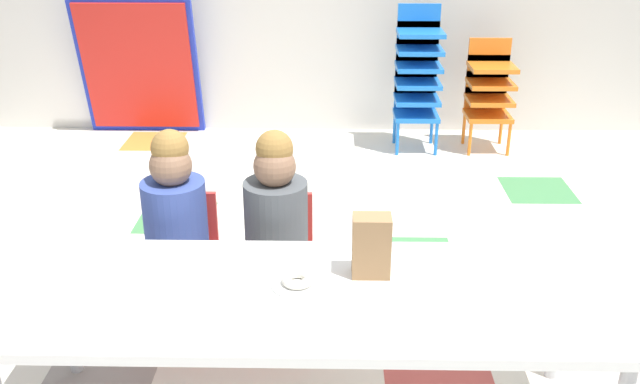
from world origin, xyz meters
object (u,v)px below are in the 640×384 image
object	(u,v)px
folded_activity_table	(139,67)
paper_plate_near_edge	(298,284)
kid_chair_orange_stack	(489,88)
kid_chair_blue_stack	(418,71)
craft_table	(310,303)
donut_powdered_on_plate	(298,279)
paper_bag_brown	(371,246)
seated_child_middle_seat	(276,217)
seated_child_near_camera	(176,216)

from	to	relation	value
folded_activity_table	paper_plate_near_edge	distance (m)	3.48
kid_chair_orange_stack	kid_chair_blue_stack	bearing A→B (deg)	179.95
craft_table	kid_chair_orange_stack	bearing A→B (deg)	67.95
craft_table	kid_chair_orange_stack	size ratio (longest dim) A/B	2.58
kid_chair_blue_stack	donut_powdered_on_plate	distance (m)	3.04
folded_activity_table	paper_bag_brown	bearing A→B (deg)	-62.74
seated_child_middle_seat	paper_bag_brown	world-z (taller)	seated_child_middle_seat
folded_activity_table	paper_bag_brown	xyz separation A→B (m)	(1.61, -3.13, 0.14)
kid_chair_orange_stack	folded_activity_table	bearing A→B (deg)	174.33
craft_table	kid_chair_blue_stack	size ratio (longest dim) A/B	1.98
paper_plate_near_edge	seated_child_middle_seat	bearing A→B (deg)	101.72
craft_table	paper_bag_brown	world-z (taller)	paper_bag_brown
seated_child_near_camera	seated_child_middle_seat	distance (m)	0.41
seated_child_near_camera	kid_chair_blue_stack	xyz separation A→B (m)	(1.25, 2.40, 0.02)
seated_child_middle_seat	craft_table	bearing A→B (deg)	-75.25
paper_plate_near_edge	kid_chair_orange_stack	bearing A→B (deg)	67.02
kid_chair_orange_stack	paper_bag_brown	bearing A→B (deg)	-109.26
paper_bag_brown	donut_powdered_on_plate	bearing A→B (deg)	-162.16
seated_child_near_camera	kid_chair_orange_stack	size ratio (longest dim) A/B	1.15
seated_child_near_camera	paper_plate_near_edge	size ratio (longest dim) A/B	5.10
craft_table	seated_child_middle_seat	distance (m)	0.61
kid_chair_orange_stack	donut_powdered_on_plate	size ratio (longest dim) A/B	7.35
seated_child_near_camera	donut_powdered_on_plate	distance (m)	0.76
kid_chair_orange_stack	paper_bag_brown	world-z (taller)	kid_chair_orange_stack
craft_table	paper_plate_near_edge	size ratio (longest dim) A/B	11.45
paper_plate_near_edge	donut_powdered_on_plate	bearing A→B (deg)	0.00
kid_chair_blue_stack	kid_chair_orange_stack	size ratio (longest dim) A/B	1.30
kid_chair_orange_stack	paper_plate_near_edge	bearing A→B (deg)	-112.98
seated_child_middle_seat	folded_activity_table	xyz separation A→B (m)	(-1.25, 2.66, -0.02)
folded_activity_table	paper_plate_near_edge	world-z (taller)	folded_activity_table
paper_bag_brown	donut_powdered_on_plate	world-z (taller)	paper_bag_brown
seated_child_middle_seat	paper_bag_brown	distance (m)	0.61
paper_bag_brown	craft_table	bearing A→B (deg)	-150.59
folded_activity_table	craft_table	bearing A→B (deg)	-66.60
seated_child_middle_seat	paper_bag_brown	xyz separation A→B (m)	(0.36, -0.47, 0.12)
donut_powdered_on_plate	seated_child_near_camera	bearing A→B (deg)	133.74
seated_child_middle_seat	kid_chair_orange_stack	xyz separation A→B (m)	(1.36, 2.40, -0.10)
seated_child_middle_seat	kid_chair_blue_stack	distance (m)	2.54
kid_chair_orange_stack	donut_powdered_on_plate	bearing A→B (deg)	-112.98
craft_table	paper_plate_near_edge	xyz separation A→B (m)	(-0.04, 0.04, 0.05)
paper_plate_near_edge	paper_bag_brown	bearing A→B (deg)	17.84
seated_child_near_camera	kid_chair_orange_stack	distance (m)	2.98
kid_chair_orange_stack	paper_plate_near_edge	xyz separation A→B (m)	(-1.25, -2.95, 0.11)
seated_child_near_camera	kid_chair_orange_stack	world-z (taller)	seated_child_near_camera
kid_chair_blue_stack	paper_plate_near_edge	xyz separation A→B (m)	(-0.73, -2.95, -0.01)
folded_activity_table	kid_chair_orange_stack	bearing A→B (deg)	-5.67
kid_chair_blue_stack	seated_child_middle_seat	bearing A→B (deg)	-109.30
kid_chair_orange_stack	donut_powdered_on_plate	distance (m)	3.20
seated_child_near_camera	donut_powdered_on_plate	size ratio (longest dim) A/B	8.42
folded_activity_table	donut_powdered_on_plate	xyz separation A→B (m)	(1.36, -3.21, 0.05)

